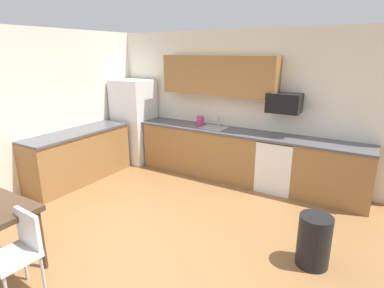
{
  "coord_description": "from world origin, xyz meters",
  "views": [
    {
      "loc": [
        2.3,
        -2.82,
        2.32
      ],
      "look_at": [
        0.0,
        1.0,
        1.0
      ],
      "focal_mm": 29.41,
      "sensor_mm": 36.0,
      "label": 1
    }
  ],
  "objects_px": {
    "kettle": "(200,121)",
    "chair_near_table": "(19,248)",
    "microwave": "(284,103)",
    "oven_range": "(278,164)",
    "trash_bin": "(314,241)",
    "refrigerator": "(135,121)"
  },
  "relations": [
    {
      "from": "oven_range",
      "to": "kettle",
      "type": "distance_m",
      "value": 1.67
    },
    {
      "from": "trash_bin",
      "to": "kettle",
      "type": "relative_size",
      "value": 3.0
    },
    {
      "from": "chair_near_table",
      "to": "trash_bin",
      "type": "relative_size",
      "value": 1.42
    },
    {
      "from": "refrigerator",
      "to": "trash_bin",
      "type": "height_order",
      "value": "refrigerator"
    },
    {
      "from": "chair_near_table",
      "to": "kettle",
      "type": "relative_size",
      "value": 4.25
    },
    {
      "from": "microwave",
      "to": "kettle",
      "type": "xyz_separation_m",
      "value": [
        -1.57,
        -0.05,
        -0.48
      ]
    },
    {
      "from": "microwave",
      "to": "trash_bin",
      "type": "xyz_separation_m",
      "value": [
        0.95,
        -1.92,
        -1.2
      ]
    },
    {
      "from": "refrigerator",
      "to": "microwave",
      "type": "bearing_deg",
      "value": 3.3
    },
    {
      "from": "refrigerator",
      "to": "microwave",
      "type": "height_order",
      "value": "refrigerator"
    },
    {
      "from": "oven_range",
      "to": "microwave",
      "type": "xyz_separation_m",
      "value": [
        0.0,
        0.1,
        1.04
      ]
    },
    {
      "from": "oven_range",
      "to": "trash_bin",
      "type": "xyz_separation_m",
      "value": [
        0.95,
        -1.82,
        -0.16
      ]
    },
    {
      "from": "oven_range",
      "to": "chair_near_table",
      "type": "distance_m",
      "value": 4.0
    },
    {
      "from": "kettle",
      "to": "chair_near_table",
      "type": "bearing_deg",
      "value": -87.5
    },
    {
      "from": "refrigerator",
      "to": "trash_bin",
      "type": "relative_size",
      "value": 2.92
    },
    {
      "from": "refrigerator",
      "to": "kettle",
      "type": "xyz_separation_m",
      "value": [
        1.55,
        0.13,
        0.14
      ]
    },
    {
      "from": "trash_bin",
      "to": "kettle",
      "type": "xyz_separation_m",
      "value": [
        -2.52,
        1.87,
        0.72
      ]
    },
    {
      "from": "refrigerator",
      "to": "chair_near_table",
      "type": "bearing_deg",
      "value": -64.88
    },
    {
      "from": "refrigerator",
      "to": "kettle",
      "type": "bearing_deg",
      "value": 4.79
    },
    {
      "from": "microwave",
      "to": "oven_range",
      "type": "bearing_deg",
      "value": -90.0
    },
    {
      "from": "oven_range",
      "to": "chair_near_table",
      "type": "xyz_separation_m",
      "value": [
        -1.4,
        -3.74,
        0.05
      ]
    },
    {
      "from": "refrigerator",
      "to": "oven_range",
      "type": "distance_m",
      "value": 3.15
    },
    {
      "from": "oven_range",
      "to": "kettle",
      "type": "bearing_deg",
      "value": 178.17
    }
  ]
}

